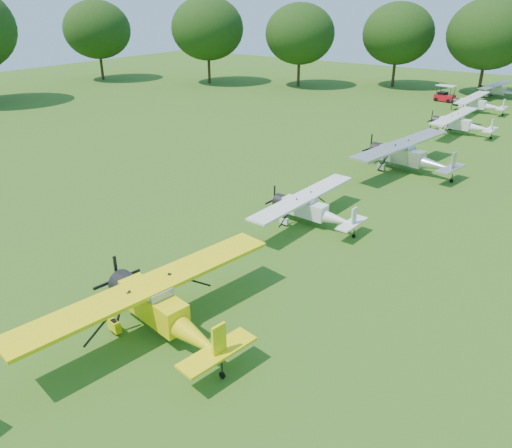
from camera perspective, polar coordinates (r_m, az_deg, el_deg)
The scene contains 9 objects.
ground at distance 27.61m, azimuth 1.08°, elevation -3.27°, with size 160.00×160.00×0.00m, color #2C5515.
tree_belt at distance 23.25m, azimuth 8.94°, elevation 12.20°, with size 137.36×130.27×14.52m.
aircraft_2 at distance 21.00m, azimuth -10.81°, elevation -9.20°, with size 7.66×12.11×2.38m.
aircraft_3 at distance 30.67m, azimuth 6.30°, elevation 1.87°, with size 6.12×9.74×1.92m.
aircraft_4 at distance 41.82m, azimuth 17.03°, elevation 7.61°, with size 7.75×12.27×2.41m.
aircraft_5 at distance 55.55m, azimuth 22.29°, elevation 10.69°, with size 6.46×10.30×2.03m.
aircraft_6 at distance 67.04m, azimuth 23.92°, elevation 12.54°, with size 6.29×10.01×1.97m.
aircraft_7 at distance 78.59m, azimuth 25.99°, elevation 13.65°, with size 5.95×9.43×1.85m.
golf_cart at distance 72.90m, azimuth 20.72°, elevation 13.52°, with size 2.66×1.88×2.10m.
Camera 1 is at (13.65, -20.20, 12.96)m, focal length 35.00 mm.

